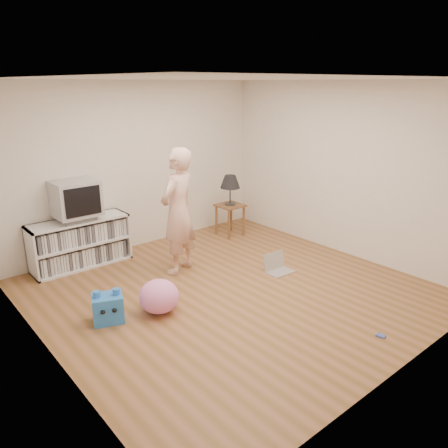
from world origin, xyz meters
TOP-DOWN VIEW (x-y plane):
  - ground at (0.00, 0.00)m, footprint 4.50×4.50m
  - walls at (0.00, 0.00)m, footprint 4.52×4.52m
  - ceiling at (0.00, 0.00)m, footprint 4.50×4.50m
  - media_unit at (-1.12, 2.04)m, footprint 1.40×0.45m
  - dvd_deck at (-1.12, 2.02)m, footprint 0.45×0.35m
  - crt_tv at (-1.12, 2.02)m, footprint 0.60×0.53m
  - side_table at (1.42, 1.65)m, footprint 0.42×0.42m
  - table_lamp at (1.42, 1.65)m, footprint 0.34×0.34m
  - person at (-0.13, 0.94)m, footprint 0.75×0.64m
  - laptop at (0.92, 0.04)m, footprint 0.38×0.31m
  - playing_cards at (0.52, -1.83)m, footprint 0.08×0.10m
  - plush_blue at (-1.54, 0.31)m, footprint 0.41×0.37m
  - plush_pink at (-0.98, 0.12)m, footprint 0.54×0.54m

SIDE VIEW (x-z plane):
  - ground at x=0.00m, z-range 0.00..0.00m
  - playing_cards at x=0.52m, z-range 0.00..0.02m
  - laptop at x=0.92m, z-range -0.06..0.20m
  - plush_blue at x=-1.54m, z-range -0.03..0.36m
  - plush_pink at x=-0.98m, z-range 0.00..0.40m
  - media_unit at x=-1.12m, z-range 0.00..0.70m
  - side_table at x=1.42m, z-range 0.14..0.69m
  - dvd_deck at x=-1.12m, z-range 0.70..0.77m
  - person at x=-0.13m, z-range 0.00..1.75m
  - table_lamp at x=1.42m, z-range 0.68..1.20m
  - crt_tv at x=-1.12m, z-range 0.77..1.27m
  - walls at x=0.00m, z-range 0.00..2.60m
  - ceiling at x=0.00m, z-range 2.60..2.60m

